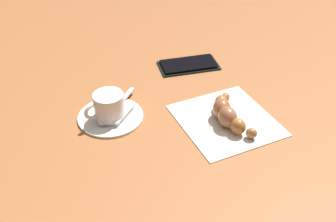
{
  "coord_description": "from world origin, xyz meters",
  "views": [
    {
      "loc": [
        0.19,
        0.58,
        0.48
      ],
      "look_at": [
        0.02,
        -0.01,
        0.02
      ],
      "focal_mm": 42.61,
      "sensor_mm": 36.0,
      "label": 1
    }
  ],
  "objects_px": {
    "espresso_cup": "(108,106)",
    "sugar_packet": "(122,113)",
    "saucer": "(111,116)",
    "napkin": "(226,120)",
    "cell_phone": "(189,65)",
    "teaspoon": "(112,112)",
    "croissant": "(227,113)"
  },
  "relations": [
    {
      "from": "cell_phone",
      "to": "saucer",
      "type": "bearing_deg",
      "value": 34.47
    },
    {
      "from": "teaspoon",
      "to": "sugar_packet",
      "type": "height_order",
      "value": "teaspoon"
    },
    {
      "from": "espresso_cup",
      "to": "napkin",
      "type": "relative_size",
      "value": 0.43
    },
    {
      "from": "espresso_cup",
      "to": "sugar_packet",
      "type": "xyz_separation_m",
      "value": [
        -0.02,
        0.0,
        -0.02
      ]
    },
    {
      "from": "teaspoon",
      "to": "cell_phone",
      "type": "height_order",
      "value": "teaspoon"
    },
    {
      "from": "espresso_cup",
      "to": "teaspoon",
      "type": "relative_size",
      "value": 0.69
    },
    {
      "from": "espresso_cup",
      "to": "cell_phone",
      "type": "xyz_separation_m",
      "value": [
        -0.21,
        -0.15,
        -0.03
      ]
    },
    {
      "from": "teaspoon",
      "to": "sugar_packet",
      "type": "relative_size",
      "value": 1.61
    },
    {
      "from": "saucer",
      "to": "napkin",
      "type": "xyz_separation_m",
      "value": [
        -0.21,
        0.07,
        -0.0
      ]
    },
    {
      "from": "teaspoon",
      "to": "cell_phone",
      "type": "relative_size",
      "value": 0.82
    },
    {
      "from": "sugar_packet",
      "to": "napkin",
      "type": "height_order",
      "value": "sugar_packet"
    },
    {
      "from": "teaspoon",
      "to": "espresso_cup",
      "type": "bearing_deg",
      "value": 53.15
    },
    {
      "from": "croissant",
      "to": "espresso_cup",
      "type": "bearing_deg",
      "value": -18.28
    },
    {
      "from": "saucer",
      "to": "sugar_packet",
      "type": "bearing_deg",
      "value": 160.58
    },
    {
      "from": "teaspoon",
      "to": "sugar_packet",
      "type": "distance_m",
      "value": 0.02
    },
    {
      "from": "saucer",
      "to": "sugar_packet",
      "type": "xyz_separation_m",
      "value": [
        -0.02,
        0.01,
        0.01
      ]
    },
    {
      "from": "saucer",
      "to": "espresso_cup",
      "type": "height_order",
      "value": "espresso_cup"
    },
    {
      "from": "croissant",
      "to": "napkin",
      "type": "bearing_deg",
      "value": -110.84
    },
    {
      "from": "saucer",
      "to": "sugar_packet",
      "type": "distance_m",
      "value": 0.02
    },
    {
      "from": "cell_phone",
      "to": "teaspoon",
      "type": "bearing_deg",
      "value": 34.55
    },
    {
      "from": "sugar_packet",
      "to": "espresso_cup",
      "type": "bearing_deg",
      "value": 128.46
    },
    {
      "from": "espresso_cup",
      "to": "cell_phone",
      "type": "distance_m",
      "value": 0.26
    },
    {
      "from": "espresso_cup",
      "to": "croissant",
      "type": "bearing_deg",
      "value": 161.72
    },
    {
      "from": "espresso_cup",
      "to": "cell_phone",
      "type": "bearing_deg",
      "value": -144.7
    },
    {
      "from": "espresso_cup",
      "to": "sugar_packet",
      "type": "bearing_deg",
      "value": 177.72
    },
    {
      "from": "teaspoon",
      "to": "cell_phone",
      "type": "distance_m",
      "value": 0.25
    },
    {
      "from": "croissant",
      "to": "cell_phone",
      "type": "xyz_separation_m",
      "value": [
        0.0,
        -0.22,
        -0.02
      ]
    },
    {
      "from": "sugar_packet",
      "to": "saucer",
      "type": "bearing_deg",
      "value": 111.33
    },
    {
      "from": "espresso_cup",
      "to": "napkin",
      "type": "distance_m",
      "value": 0.23
    },
    {
      "from": "saucer",
      "to": "sugar_packet",
      "type": "height_order",
      "value": "sugar_packet"
    },
    {
      "from": "saucer",
      "to": "sugar_packet",
      "type": "relative_size",
      "value": 1.8
    },
    {
      "from": "napkin",
      "to": "croissant",
      "type": "bearing_deg",
      "value": 69.16
    }
  ]
}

